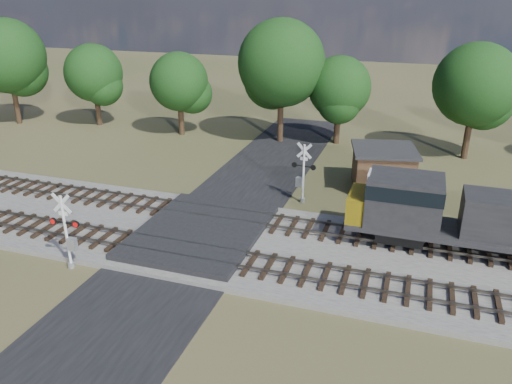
% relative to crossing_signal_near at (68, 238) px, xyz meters
% --- Properties ---
extents(ground, '(160.00, 160.00, 0.00)m').
position_rel_crossing_signal_near_xyz_m(ground, '(5.03, 4.83, -1.78)').
color(ground, '#454D29').
rests_on(ground, ground).
extents(ballast_bed, '(140.00, 10.00, 0.30)m').
position_rel_crossing_signal_near_xyz_m(ballast_bed, '(15.03, 5.33, -1.63)').
color(ballast_bed, gray).
rests_on(ballast_bed, ground).
extents(road, '(7.00, 60.00, 0.08)m').
position_rel_crossing_signal_near_xyz_m(road, '(5.03, 4.83, -1.74)').
color(road, black).
rests_on(road, ground).
extents(crossing_panel, '(7.00, 9.00, 0.62)m').
position_rel_crossing_signal_near_xyz_m(crossing_panel, '(5.03, 5.33, -1.47)').
color(crossing_panel, '#262628').
rests_on(crossing_panel, ground).
extents(track_near, '(140.00, 2.60, 0.33)m').
position_rel_crossing_signal_near_xyz_m(track_near, '(8.15, 2.83, -1.37)').
color(track_near, black).
rests_on(track_near, ballast_bed).
extents(track_far, '(140.00, 2.60, 0.33)m').
position_rel_crossing_signal_near_xyz_m(track_far, '(8.15, 7.83, -1.37)').
color(track_far, black).
rests_on(track_far, ballast_bed).
extents(crossing_signal_near, '(1.73, 0.37, 4.28)m').
position_rel_crossing_signal_near_xyz_m(crossing_signal_near, '(0.00, 0.00, 0.00)').
color(crossing_signal_near, silver).
rests_on(crossing_signal_near, ground).
extents(crossing_signal_far, '(1.72, 0.41, 4.28)m').
position_rel_crossing_signal_near_xyz_m(crossing_signal_far, '(9.44, 12.42, 0.00)').
color(crossing_signal_far, silver).
rests_on(crossing_signal_far, ground).
extents(equipment_shed, '(5.36, 5.36, 3.07)m').
position_rel_crossing_signal_near_xyz_m(equipment_shed, '(14.45, 16.84, -0.23)').
color(equipment_shed, '#442E1D').
rests_on(equipment_shed, ground).
extents(treeline, '(81.74, 10.26, 11.40)m').
position_rel_crossing_signal_near_xyz_m(treeline, '(12.29, 25.72, 4.76)').
color(treeline, black).
rests_on(treeline, ground).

